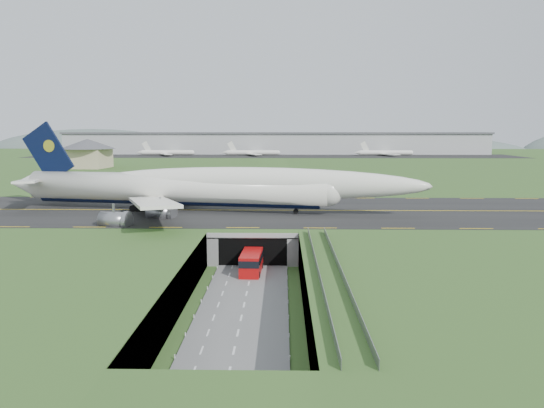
{
  "coord_description": "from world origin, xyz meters",
  "views": [
    {
      "loc": [
        5.22,
        -82.19,
        23.88
      ],
      "look_at": [
        3.13,
        20.0,
        9.39
      ],
      "focal_mm": 35.0,
      "sensor_mm": 36.0,
      "label": 1
    }
  ],
  "objects": [
    {
      "name": "shuttle_tram",
      "position": [
        0.04,
        3.43,
        1.92
      ],
      "size": [
        3.68,
        8.84,
        3.52
      ],
      "rotation": [
        0.0,
        0.0,
        -0.04
      ],
      "color": "#AD0B0C",
      "rests_on": "ground"
    },
    {
      "name": "tunnel_portal",
      "position": [
        0.0,
        16.71,
        3.33
      ],
      "size": [
        17.0,
        22.3,
        6.0
      ],
      "color": "gray",
      "rests_on": "ground"
    },
    {
      "name": "trench_road",
      "position": [
        0.0,
        -7.5,
        0.1
      ],
      "size": [
        12.0,
        75.0,
        0.2
      ],
      "primitive_type": "cube",
      "color": "slate",
      "rests_on": "ground"
    },
    {
      "name": "airfield_deck",
      "position": [
        0.0,
        0.0,
        3.0
      ],
      "size": [
        800.0,
        800.0,
        6.0
      ],
      "primitive_type": "cube",
      "color": "gray",
      "rests_on": "ground"
    },
    {
      "name": "ground",
      "position": [
        0.0,
        0.0,
        0.0
      ],
      "size": [
        900.0,
        900.0,
        0.0
      ],
      "primitive_type": "plane",
      "color": "#2D4F1F",
      "rests_on": "ground"
    },
    {
      "name": "jumbo_jet",
      "position": [
        -11.96,
        31.4,
        11.43
      ],
      "size": [
        94.17,
        60.0,
        20.17
      ],
      "rotation": [
        0.0,
        0.0,
        -0.18
      ],
      "color": "white",
      "rests_on": "ground"
    },
    {
      "name": "service_building",
      "position": [
        -84.21,
        159.75,
        13.97
      ],
      "size": [
        26.82,
        26.82,
        13.45
      ],
      "rotation": [
        0.0,
        0.0,
        -0.09
      ],
      "color": "#C1B18B",
      "rests_on": "ground"
    },
    {
      "name": "cargo_terminal",
      "position": [
        -0.04,
        299.41,
        13.96
      ],
      "size": [
        320.0,
        67.0,
        15.6
      ],
      "color": "#B2B2B2",
      "rests_on": "ground"
    },
    {
      "name": "taxiway",
      "position": [
        0.0,
        33.0,
        6.09
      ],
      "size": [
        800.0,
        44.0,
        0.18
      ],
      "primitive_type": "cube",
      "color": "black",
      "rests_on": "airfield_deck"
    },
    {
      "name": "distant_hills",
      "position": [
        64.38,
        430.0,
        -4.0
      ],
      "size": [
        700.0,
        91.0,
        60.0
      ],
      "color": "#546560",
      "rests_on": "ground"
    },
    {
      "name": "guideway",
      "position": [
        11.0,
        -19.11,
        5.32
      ],
      "size": [
        3.0,
        53.0,
        7.05
      ],
      "color": "#A8A8A3",
      "rests_on": "ground"
    }
  ]
}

